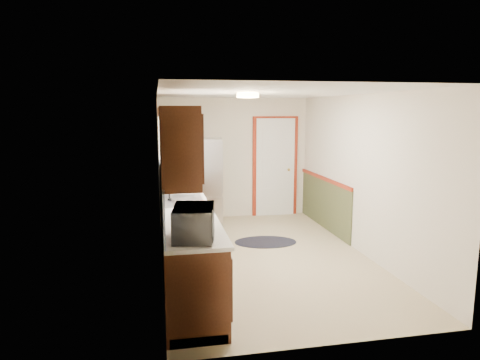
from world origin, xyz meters
name	(u,v)px	position (x,y,z in m)	size (l,w,h in m)	color
room_shell	(265,177)	(0.00, 0.00, 1.20)	(3.20, 5.20, 2.52)	tan
kitchen_run	(181,212)	(-1.24, -0.29, 0.81)	(0.63, 4.00, 2.20)	#37190C
back_wall_trim	(285,174)	(0.99, 2.21, 0.89)	(1.12, 2.30, 2.08)	maroon
ceiling_fixture	(248,95)	(-0.30, -0.20, 2.36)	(0.30, 0.30, 0.06)	#FFD88C
microwave	(194,219)	(-1.20, -1.95, 1.13)	(0.57, 0.31, 0.38)	white
refrigerator	(203,183)	(-0.71, 1.82, 0.83)	(0.77, 0.74, 1.66)	#B7B7BC
rug	(265,242)	(0.19, 0.66, 0.01)	(1.02, 0.66, 0.01)	black
cooktop	(180,188)	(-1.19, 0.75, 0.95)	(0.50, 0.61, 0.02)	black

